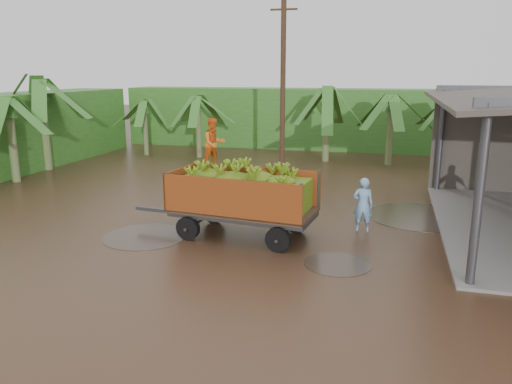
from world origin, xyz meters
TOP-DOWN VIEW (x-y plane):
  - ground at (0.00, 0.00)m, footprint 100.00×100.00m
  - hedge_north at (-2.00, 16.00)m, footprint 22.00×3.00m
  - banana_trailer at (-0.53, -1.68)m, footprint 5.68×2.36m
  - man_blue at (2.76, -0.34)m, footprint 0.62×0.42m
  - utility_pole at (-1.39, 7.61)m, footprint 1.20×0.24m
  - banana_plants at (-4.38, 7.09)m, footprint 25.48×20.38m

SIDE VIEW (x-z plane):
  - ground at x=0.00m, z-range 0.00..0.00m
  - man_blue at x=2.76m, z-range 0.00..1.63m
  - banana_trailer at x=-0.53m, z-range -0.44..2.90m
  - hedge_north at x=-2.00m, z-range 0.00..3.60m
  - banana_plants at x=-4.38m, z-range -0.34..4.12m
  - utility_pole at x=-1.39m, z-range 0.06..7.88m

